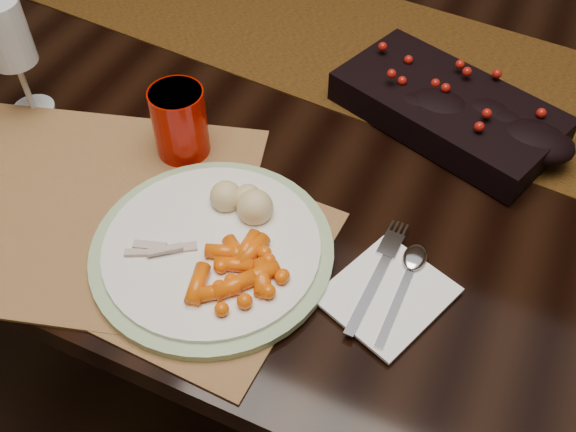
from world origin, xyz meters
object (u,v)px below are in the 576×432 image
at_px(centerpiece, 448,104).
at_px(mashed_potatoes, 237,200).
at_px(napkin, 387,294).
at_px(dining_table, 327,257).
at_px(turkey_shreds, 160,247).
at_px(placemat_main, 158,239).
at_px(red_cup, 180,122).
at_px(baby_carrots, 238,270).
at_px(dinner_plate, 212,249).
at_px(wine_glass, 15,59).

xyz_separation_m(centerpiece, mashed_potatoes, (-0.19, -0.30, 0.01)).
distance_m(mashed_potatoes, napkin, 0.22).
height_order(centerpiece, mashed_potatoes, centerpiece).
height_order(dining_table, turkey_shreds, turkey_shreds).
distance_m(placemat_main, red_cup, 0.17).
distance_m(centerpiece, placemat_main, 0.46).
height_order(dining_table, baby_carrots, baby_carrots).
bearing_deg(dinner_plate, turkey_shreds, -147.27).
distance_m(placemat_main, turkey_shreds, 0.04).
bearing_deg(dinner_plate, red_cup, 130.73).
height_order(napkin, red_cup, red_cup).
height_order(mashed_potatoes, napkin, mashed_potatoes).
distance_m(centerpiece, mashed_potatoes, 0.36).
xyz_separation_m(centerpiece, turkey_shreds, (-0.25, -0.40, -0.01)).
height_order(centerpiece, red_cup, red_cup).
height_order(baby_carrots, napkin, baby_carrots).
distance_m(baby_carrots, napkin, 0.18).
height_order(turkey_shreds, red_cup, red_cup).
xyz_separation_m(dinner_plate, mashed_potatoes, (0.00, 0.06, 0.03)).
relative_size(placemat_main, turkey_shreds, 5.35).
bearing_deg(dinner_plate, baby_carrots, -27.60).
height_order(dining_table, napkin, napkin).
xyz_separation_m(dining_table, centerpiece, (0.16, 0.04, 0.41)).
distance_m(placemat_main, mashed_potatoes, 0.11).
bearing_deg(napkin, dinner_plate, -151.18).
relative_size(centerpiece, red_cup, 3.13).
bearing_deg(red_cup, wine_glass, -177.10).
bearing_deg(dining_table, turkey_shreds, -104.29).
xyz_separation_m(baby_carrots, mashed_potatoes, (-0.05, 0.09, 0.01)).
relative_size(dinner_plate, baby_carrots, 2.76).
distance_m(dining_table, wine_glass, 0.66).
xyz_separation_m(dining_table, placemat_main, (-0.11, -0.33, 0.38)).
bearing_deg(dinner_plate, centerpiece, 61.65).
xyz_separation_m(baby_carrots, napkin, (0.17, 0.06, -0.02)).
relative_size(dining_table, placemat_main, 4.48).
bearing_deg(turkey_shreds, baby_carrots, 3.85).
relative_size(placemat_main, dinner_plate, 1.34).
height_order(baby_carrots, turkey_shreds, baby_carrots).
distance_m(centerpiece, wine_glass, 0.63).
distance_m(placemat_main, wine_glass, 0.35).
relative_size(centerpiece, wine_glass, 1.77).
height_order(centerpiece, wine_glass, wine_glass).
xyz_separation_m(placemat_main, dinner_plate, (0.07, 0.01, 0.01)).
relative_size(mashed_potatoes, turkey_shreds, 1.09).
xyz_separation_m(dinner_plate, turkey_shreds, (-0.05, -0.03, 0.02)).
bearing_deg(placemat_main, red_cup, 110.67).
distance_m(placemat_main, napkin, 0.29).
distance_m(turkey_shreds, napkin, 0.28).
distance_m(dinner_plate, mashed_potatoes, 0.07).
distance_m(centerpiece, red_cup, 0.39).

